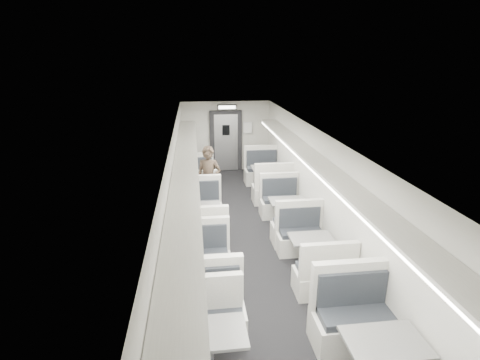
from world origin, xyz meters
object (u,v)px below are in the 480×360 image
object	(u,v)px
booth_right_a	(267,179)
vestibule_door	(226,142)
passenger	(209,180)
booth_left_d	(210,357)
exit_sign	(227,107)
booth_left_a	(199,184)
booth_right_b	(287,214)
booth_right_c	(311,253)
booth_left_c	(205,281)
booth_left_b	(201,221)

from	to	relation	value
booth_right_a	vestibule_door	xyz separation A→B (m)	(-1.00, 2.30, 0.65)
passenger	booth_left_d	bearing A→B (deg)	-74.50
booth_left_d	exit_sign	xyz separation A→B (m)	(1.00, 8.45, 1.88)
booth_left_a	booth_right_b	size ratio (longest dim) A/B	0.96
booth_left_a	booth_right_c	bearing A→B (deg)	-64.70
booth_right_c	passenger	world-z (taller)	passenger
booth_left_a	vestibule_door	xyz separation A→B (m)	(1.00, 2.36, 0.69)
booth_left_d	exit_sign	bearing A→B (deg)	83.25
booth_left_c	vestibule_door	size ratio (longest dim) A/B	0.96
booth_left_a	booth_left_b	distance (m)	2.60
booth_right_a	passenger	size ratio (longest dim) A/B	1.26
booth_left_b	booth_left_d	distance (m)	3.97
booth_left_a	passenger	world-z (taller)	passenger
booth_left_b	exit_sign	world-z (taller)	exit_sign
booth_left_d	passenger	world-z (taller)	passenger
passenger	exit_sign	bearing A→B (deg)	94.44
booth_left_a	booth_left_d	distance (m)	6.58
passenger	exit_sign	size ratio (longest dim) A/B	2.82
booth_right_a	booth_right_b	world-z (taller)	booth_right_a
booth_left_d	booth_right_a	world-z (taller)	booth_left_d
booth_right_b	exit_sign	bearing A→B (deg)	103.13
booth_right_b	passenger	size ratio (longest dim) A/B	1.15
booth_left_d	booth_right_c	xyz separation A→B (m)	(2.00, 2.35, -0.05)
booth_left_d	booth_right_c	distance (m)	3.08
booth_left_a	booth_left_c	xyz separation A→B (m)	(0.00, -4.92, 0.01)
exit_sign	booth_right_c	bearing A→B (deg)	-80.70
passenger	exit_sign	xyz separation A→B (m)	(0.76, 3.13, 1.41)
booth_left_c	booth_left_b	bearing A→B (deg)	90.00
booth_left_a	booth_right_b	bearing A→B (deg)	-50.33
booth_left_a	booth_right_b	world-z (taller)	booth_right_b
booth_right_a	booth_right_c	world-z (taller)	booth_right_a
booth_left_b	vestibule_door	size ratio (longest dim) A/B	1.01
passenger	booth_right_b	bearing A→B (deg)	-15.16
booth_left_b	booth_right_c	distance (m)	2.58
booth_left_d	booth_right_c	size ratio (longest dim) A/B	1.13
booth_right_a	exit_sign	xyz separation A→B (m)	(-1.00, 1.82, 1.89)
booth_left_d	exit_sign	size ratio (longest dim) A/B	3.58
passenger	booth_right_a	bearing A→B (deg)	54.87
booth_left_b	booth_left_c	world-z (taller)	booth_left_b
booth_left_d	exit_sign	world-z (taller)	exit_sign
vestibule_door	booth_left_c	bearing A→B (deg)	-97.82
exit_sign	booth_left_b	bearing A→B (deg)	-102.59
booth_right_b	booth_right_c	bearing A→B (deg)	-90.00
booth_left_a	booth_left_c	world-z (taller)	booth_left_c
booth_right_b	passenger	bearing A→B (deg)	146.76
booth_left_b	vestibule_door	world-z (taller)	vestibule_door
booth_right_b	booth_right_c	world-z (taller)	booth_right_b
booth_left_c	passenger	size ratio (longest dim) A/B	1.16
booth_left_b	booth_right_c	size ratio (longest dim) A/B	1.08
booth_left_c	vestibule_door	xyz separation A→B (m)	(1.00, 7.28, 0.68)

